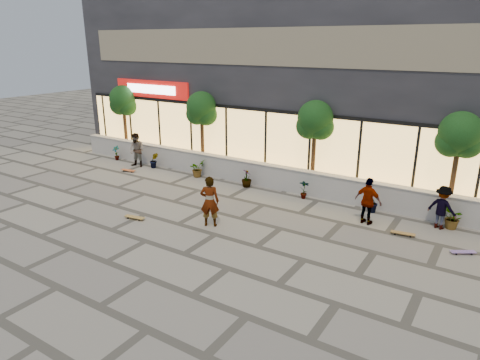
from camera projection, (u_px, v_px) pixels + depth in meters
The scene contains 22 objects.
ground at pixel (146, 241), 14.00m from camera, with size 80.00×80.00×0.00m, color gray.
planter_wall at pixel (255, 173), 19.44m from camera, with size 22.00×0.42×1.04m.
retail_building at pixel (308, 80), 22.68m from camera, with size 24.00×9.17×8.50m.
shrub_a at pixel (116, 153), 23.39m from camera, with size 0.43×0.29×0.81m, color #153711.
shrub_b at pixel (154, 160), 21.96m from camera, with size 0.45×0.36×0.81m, color #153711.
shrub_c at pixel (197, 169), 20.52m from camera, with size 0.73×0.63×0.81m, color #153711.
shrub_d at pixel (247, 178), 19.09m from camera, with size 0.45×0.45×0.81m, color #153711.
shrub_e at pixel (304, 189), 17.65m from camera, with size 0.43×0.29×0.81m, color #153711.
shrub_f at pixel (372, 202), 16.22m from camera, with size 0.45×0.36×0.81m, color #153711.
shrub_g at pixel (453, 218), 14.78m from camera, with size 0.73×0.63×0.81m, color #153711.
tree_west at pixel (123, 102), 23.85m from camera, with size 1.60×1.50×3.92m.
tree_midwest at pixel (202, 110), 21.03m from camera, with size 1.60×1.50×3.92m.
tree_mideast at pixel (315, 122), 17.95m from camera, with size 1.60×1.50×3.92m.
tree_east at pixel (460, 138), 15.14m from camera, with size 1.60×1.50×3.92m.
skater_center at pixel (210, 201), 14.90m from camera, with size 0.67×0.44×1.83m, color silver.
skater_left at pixel (137, 150), 21.99m from camera, with size 0.86×0.67×1.77m, color #938B5F.
skater_right_near at pixel (368, 201), 15.07m from camera, with size 1.01×0.42×1.72m, color silver.
skater_right_far at pixel (442, 207), 14.74m from camera, with size 1.00×0.58×1.55m, color maroon.
skateboard_center at pixel (135, 217), 15.69m from camera, with size 0.83×0.34×0.10m.
skateboard_left at pixel (128, 170), 21.39m from camera, with size 0.80×0.30×0.09m.
skateboard_right_near at pixel (403, 233), 14.39m from camera, with size 0.81×0.32×0.10m.
skateboard_right_far at pixel (463, 252), 13.13m from camera, with size 0.74×0.57×0.09m.
Camera 1 is at (9.44, -9.01, 6.25)m, focal length 32.00 mm.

